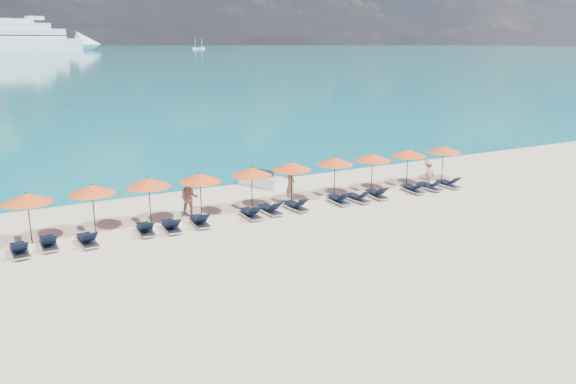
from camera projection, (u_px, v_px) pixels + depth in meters
name	position (u px, v px, depth m)	size (l,w,h in m)	color
ground	(320.00, 233.00, 25.18)	(1400.00, 1400.00, 0.00)	beige
cruise_ship	(27.00, 39.00, 466.36)	(132.84, 56.13, 36.78)	white
sailboat_near	(202.00, 48.00, 577.95)	(6.12, 2.04, 11.22)	white
sailboat_far	(195.00, 48.00, 561.11)	(6.15, 2.05, 11.28)	white
jetski	(261.00, 180.00, 33.25)	(2.11, 2.79, 0.94)	white
beachgoer_a	(291.00, 185.00, 29.88)	(0.68, 0.44, 1.86)	tan
beachgoer_b	(189.00, 198.00, 27.35)	(0.90, 0.52, 1.84)	tan
beachgoer_c	(428.00, 173.00, 32.90)	(1.07, 0.50, 1.65)	tan
umbrella_0	(27.00, 198.00, 23.37)	(2.10, 2.10, 2.28)	black
umbrella_1	(92.00, 189.00, 24.72)	(2.10, 2.10, 2.28)	black
umbrella_2	(148.00, 182.00, 25.93)	(2.10, 2.10, 2.28)	black
umbrella_3	(200.00, 178.00, 26.85)	(2.10, 2.10, 2.28)	black
umbrella_4	(252.00, 171.00, 28.11)	(2.10, 2.10, 2.28)	black
umbrella_5	(292.00, 166.00, 29.27)	(2.10, 2.10, 2.28)	black
umbrella_6	(335.00, 161.00, 30.55)	(2.10, 2.10, 2.28)	black
umbrella_7	(372.00, 157.00, 31.59)	(2.10, 2.10, 2.28)	black
umbrella_8	(408.00, 153.00, 32.78)	(2.10, 2.10, 2.28)	black
umbrella_9	(444.00, 149.00, 33.89)	(2.10, 2.10, 2.28)	black
lounger_0	(20.00, 250.00, 22.53)	(0.72, 1.73, 0.66)	silver
lounger_1	(49.00, 243.00, 23.30)	(0.66, 1.71, 0.66)	silver
lounger_2	(87.00, 240.00, 23.65)	(0.76, 1.75, 0.66)	silver
lounger_3	(145.00, 229.00, 25.02)	(0.72, 1.73, 0.66)	silver
lounger_4	(171.00, 226.00, 25.41)	(0.71, 1.73, 0.66)	silver
lounger_5	(200.00, 221.00, 26.13)	(0.70, 1.73, 0.66)	silver
lounger_6	(251.00, 213.00, 27.27)	(0.63, 1.70, 0.66)	silver
lounger_7	(270.00, 209.00, 27.92)	(0.75, 1.74, 0.66)	silver
lounger_8	(296.00, 206.00, 28.53)	(0.79, 1.75, 0.66)	silver
lounger_9	(339.00, 199.00, 29.67)	(0.67, 1.72, 0.66)	silver
lounger_10	(358.00, 198.00, 30.00)	(0.78, 1.75, 0.66)	silver
lounger_11	(377.00, 194.00, 30.73)	(0.77, 1.75, 0.66)	silver
lounger_12	(413.00, 189.00, 31.84)	(0.73, 1.74, 0.66)	silver
lounger_13	(430.00, 186.00, 32.37)	(0.73, 1.74, 0.66)	silver
lounger_14	(448.00, 183.00, 32.97)	(0.66, 1.71, 0.66)	silver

